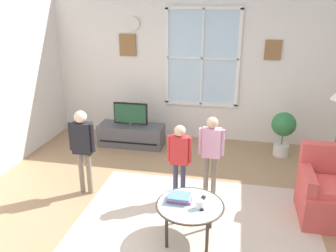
{
  "coord_description": "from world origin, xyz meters",
  "views": [
    {
      "loc": [
        0.57,
        -3.39,
        2.53
      ],
      "look_at": [
        -0.28,
        0.71,
        1.01
      ],
      "focal_mm": 37.25,
      "sensor_mm": 36.0,
      "label": 1
    }
  ],
  "objects_px": {
    "tv_stand": "(131,135)",
    "person_red_shirt": "(180,154)",
    "person_black_shirt": "(83,143)",
    "person_pink_shirt": "(211,147)",
    "potted_plant_by_window": "(283,129)",
    "armchair": "(333,193)",
    "television": "(131,114)",
    "remote_near_cup": "(200,207)",
    "coffee_table": "(190,207)",
    "book_stack": "(179,198)",
    "remote_near_books": "(202,199)",
    "cup": "(200,204)"
  },
  "relations": [
    {
      "from": "television",
      "to": "person_black_shirt",
      "type": "distance_m",
      "value": 1.76
    },
    {
      "from": "person_red_shirt",
      "to": "potted_plant_by_window",
      "type": "bearing_deg",
      "value": 50.11
    },
    {
      "from": "television",
      "to": "potted_plant_by_window",
      "type": "distance_m",
      "value": 2.66
    },
    {
      "from": "cup",
      "to": "potted_plant_by_window",
      "type": "xyz_separation_m",
      "value": [
        1.12,
        2.58,
        0.01
      ]
    },
    {
      "from": "remote_near_books",
      "to": "person_pink_shirt",
      "type": "bearing_deg",
      "value": 88.98
    },
    {
      "from": "armchair",
      "to": "potted_plant_by_window",
      "type": "distance_m",
      "value": 1.83
    },
    {
      "from": "remote_near_cup",
      "to": "person_black_shirt",
      "type": "distance_m",
      "value": 1.83
    },
    {
      "from": "person_red_shirt",
      "to": "person_black_shirt",
      "type": "xyz_separation_m",
      "value": [
        -1.29,
        -0.07,
        0.08
      ]
    },
    {
      "from": "book_stack",
      "to": "television",
      "type": "bearing_deg",
      "value": 118.68
    },
    {
      "from": "coffee_table",
      "to": "tv_stand",
      "type": "bearing_deg",
      "value": 120.44
    },
    {
      "from": "coffee_table",
      "to": "book_stack",
      "type": "distance_m",
      "value": 0.15
    },
    {
      "from": "tv_stand",
      "to": "armchair",
      "type": "relative_size",
      "value": 1.36
    },
    {
      "from": "tv_stand",
      "to": "person_red_shirt",
      "type": "relative_size",
      "value": 1.11
    },
    {
      "from": "potted_plant_by_window",
      "to": "tv_stand",
      "type": "bearing_deg",
      "value": -178.1
    },
    {
      "from": "coffee_table",
      "to": "cup",
      "type": "relative_size",
      "value": 7.62
    },
    {
      "from": "tv_stand",
      "to": "remote_near_cup",
      "type": "xyz_separation_m",
      "value": [
        1.55,
        -2.47,
        0.24
      ]
    },
    {
      "from": "person_red_shirt",
      "to": "book_stack",
      "type": "bearing_deg",
      "value": -80.23
    },
    {
      "from": "tv_stand",
      "to": "armchair",
      "type": "xyz_separation_m",
      "value": [
        3.07,
        -1.69,
        0.13
      ]
    },
    {
      "from": "book_stack",
      "to": "potted_plant_by_window",
      "type": "bearing_deg",
      "value": 61.28
    },
    {
      "from": "cup",
      "to": "person_pink_shirt",
      "type": "height_order",
      "value": "person_pink_shirt"
    },
    {
      "from": "person_red_shirt",
      "to": "potted_plant_by_window",
      "type": "distance_m",
      "value": 2.31
    },
    {
      "from": "coffee_table",
      "to": "potted_plant_by_window",
      "type": "distance_m",
      "value": 2.81
    },
    {
      "from": "potted_plant_by_window",
      "to": "coffee_table",
      "type": "bearing_deg",
      "value": -115.93
    },
    {
      "from": "person_red_shirt",
      "to": "remote_near_books",
      "type": "bearing_deg",
      "value": -60.19
    },
    {
      "from": "person_red_shirt",
      "to": "potted_plant_by_window",
      "type": "relative_size",
      "value": 1.38
    },
    {
      "from": "cup",
      "to": "remote_near_books",
      "type": "height_order",
      "value": "cup"
    },
    {
      "from": "armchair",
      "to": "person_black_shirt",
      "type": "height_order",
      "value": "person_black_shirt"
    },
    {
      "from": "armchair",
      "to": "person_pink_shirt",
      "type": "relative_size",
      "value": 0.77
    },
    {
      "from": "remote_near_books",
      "to": "cup",
      "type": "bearing_deg",
      "value": -93.6
    },
    {
      "from": "tv_stand",
      "to": "person_red_shirt",
      "type": "bearing_deg",
      "value": -54.86
    },
    {
      "from": "remote_near_books",
      "to": "television",
      "type": "bearing_deg",
      "value": 123.75
    },
    {
      "from": "coffee_table",
      "to": "person_black_shirt",
      "type": "bearing_deg",
      "value": 156.13
    },
    {
      "from": "remote_near_books",
      "to": "coffee_table",
      "type": "bearing_deg",
      "value": -137.45
    },
    {
      "from": "coffee_table",
      "to": "person_black_shirt",
      "type": "xyz_separation_m",
      "value": [
        -1.54,
        0.68,
        0.35
      ]
    },
    {
      "from": "book_stack",
      "to": "potted_plant_by_window",
      "type": "height_order",
      "value": "potted_plant_by_window"
    },
    {
      "from": "tv_stand",
      "to": "potted_plant_by_window",
      "type": "bearing_deg",
      "value": 1.9
    },
    {
      "from": "armchair",
      "to": "remote_near_books",
      "type": "relative_size",
      "value": 6.21
    },
    {
      "from": "cup",
      "to": "coffee_table",
      "type": "bearing_deg",
      "value": 153.43
    },
    {
      "from": "armchair",
      "to": "remote_near_books",
      "type": "xyz_separation_m",
      "value": [
        -1.52,
        -0.64,
        0.11
      ]
    },
    {
      "from": "person_red_shirt",
      "to": "tv_stand",
      "type": "bearing_deg",
      "value": 125.14
    },
    {
      "from": "potted_plant_by_window",
      "to": "person_red_shirt",
      "type": "bearing_deg",
      "value": -129.89
    },
    {
      "from": "armchair",
      "to": "cup",
      "type": "relative_size",
      "value": 8.77
    },
    {
      "from": "tv_stand",
      "to": "person_pink_shirt",
      "type": "height_order",
      "value": "person_pink_shirt"
    },
    {
      "from": "remote_near_books",
      "to": "tv_stand",
      "type": "bearing_deg",
      "value": 123.72
    },
    {
      "from": "television",
      "to": "remote_near_cup",
      "type": "distance_m",
      "value": 2.92
    },
    {
      "from": "person_black_shirt",
      "to": "person_pink_shirt",
      "type": "bearing_deg",
      "value": 10.19
    },
    {
      "from": "book_stack",
      "to": "cup",
      "type": "distance_m",
      "value": 0.26
    },
    {
      "from": "person_red_shirt",
      "to": "person_pink_shirt",
      "type": "distance_m",
      "value": 0.45
    },
    {
      "from": "remote_near_books",
      "to": "potted_plant_by_window",
      "type": "relative_size",
      "value": 0.18
    },
    {
      "from": "coffee_table",
      "to": "remote_near_books",
      "type": "bearing_deg",
      "value": 42.55
    }
  ]
}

